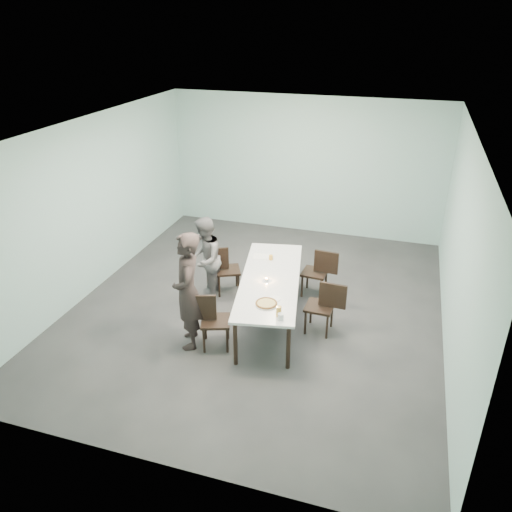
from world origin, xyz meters
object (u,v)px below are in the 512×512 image
(diner_far, at_px, (205,259))
(pizza, at_px, (266,303))
(beer_glass, at_px, (279,311))
(amber_tumbler, at_px, (271,257))
(water_tumbler, at_px, (281,317))
(chair_near_left, at_px, (210,317))
(chair_far_right, at_px, (319,270))
(table, at_px, (270,282))
(tealight, at_px, (266,280))
(chair_far_left, at_px, (223,267))
(diner_near, at_px, (188,291))
(side_plate, at_px, (275,299))
(chair_near_right, at_px, (325,304))

(diner_far, height_order, pizza, diner_far)
(beer_glass, relative_size, amber_tumbler, 1.88)
(beer_glass, relative_size, water_tumbler, 1.67)
(diner_far, bearing_deg, beer_glass, 41.08)
(chair_near_left, bearing_deg, chair_far_right, 38.86)
(chair_far_right, bearing_deg, table, 62.96)
(diner_far, relative_size, beer_glass, 9.91)
(table, height_order, tealight, tealight)
(table, bearing_deg, chair_far_right, 58.58)
(chair_near_left, relative_size, water_tumbler, 9.67)
(chair_far_right, bearing_deg, chair_far_left, 17.91)
(table, relative_size, water_tumbler, 30.23)
(diner_near, relative_size, water_tumbler, 20.05)
(table, distance_m, chair_far_left, 1.21)
(pizza, distance_m, water_tumbler, 0.43)
(chair_near_left, xyz_separation_m, chair_far_left, (-0.38, 1.57, 0.00))
(chair_far_left, xyz_separation_m, beer_glass, (1.43, -1.61, 0.32))
(chair_far_right, height_order, beer_glass, beer_glass)
(side_plate, bearing_deg, chair_far_left, 136.69)
(table, xyz_separation_m, diner_far, (-1.25, 0.34, 0.05))
(diner_near, height_order, side_plate, diner_near)
(table, bearing_deg, chair_near_right, -5.81)
(chair_near_left, height_order, tealight, chair_near_left)
(chair_near_right, bearing_deg, water_tumbler, 68.35)
(table, height_order, chair_near_left, chair_near_left)
(chair_far_left, xyz_separation_m, diner_far, (-0.22, -0.26, 0.24))
(beer_glass, distance_m, tealight, 1.01)
(diner_near, distance_m, side_plate, 1.26)
(chair_far_right, distance_m, diner_far, 1.99)
(pizza, height_order, water_tumbler, water_tumbler)
(chair_near_right, distance_m, pizza, 1.04)
(side_plate, relative_size, amber_tumbler, 2.25)
(chair_far_left, height_order, chair_far_right, same)
(pizza, bearing_deg, table, 101.74)
(diner_near, bearing_deg, pizza, 77.79)
(table, height_order, diner_near, diner_near)
(tealight, bearing_deg, chair_far_right, 59.50)
(chair_near_right, xyz_separation_m, amber_tumbler, (-1.07, 0.74, 0.29))
(water_tumbler, relative_size, tealight, 1.61)
(chair_near_left, relative_size, chair_far_left, 1.00)
(side_plate, bearing_deg, amber_tumbler, 108.15)
(amber_tumbler, bearing_deg, water_tumbler, -70.18)
(amber_tumbler, bearing_deg, chair_near_left, -106.34)
(diner_near, xyz_separation_m, diner_far, (-0.29, 1.33, -0.16))
(diner_far, distance_m, water_tumbler, 2.21)
(chair_near_right, xyz_separation_m, diner_far, (-2.15, 0.43, 0.24))
(pizza, distance_m, beer_glass, 0.35)
(water_tumbler, bearing_deg, diner_far, 140.15)
(chair_near_right, xyz_separation_m, side_plate, (-0.67, -0.49, 0.25))
(table, height_order, chair_far_right, chair_far_right)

